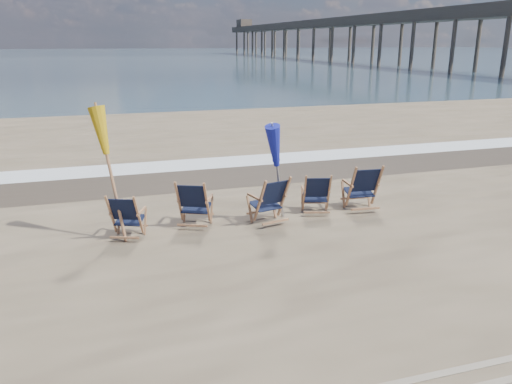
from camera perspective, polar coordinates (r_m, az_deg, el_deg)
The scene contains 11 objects.
ocean at distance 134.15m, azimuth -16.48°, elevation 14.74°, with size 400.00×400.00×0.00m, color #384F5D.
surf_foam at distance 15.02m, azimuth -6.83°, elevation 3.20°, with size 200.00×1.40×0.01m, color silver.
wet_sand_strip at distance 13.59m, azimuth -5.68°, elevation 1.77°, with size 200.00×2.60×0.00m, color #42362A.
beach_chair_0 at distance 9.33m, azimuth -13.27°, elevation -2.83°, with size 0.58×0.66×0.91m, color black, non-canonical shape.
beach_chair_1 at distance 9.68m, azimuth -5.61°, elevation -1.45°, with size 0.64×0.72×1.00m, color black, non-canonical shape.
beach_chair_2 at distance 9.99m, azimuth 3.25°, elevation -0.75°, with size 0.65×0.73×1.01m, color black, non-canonical shape.
beach_chair_3 at distance 10.53m, azimuth 8.34°, elevation -0.24°, with size 0.59×0.66×0.92m, color black, non-canonical shape.
beach_chair_4 at distance 10.97m, azimuth 13.69°, elevation 0.53°, with size 0.68×0.76×1.06m, color black, non-canonical shape.
umbrella_yellow at distance 9.16m, azimuth -16.49°, elevation 6.04°, with size 0.30×0.30×2.46m.
umbrella_blue at distance 9.82m, azimuth 2.60°, elevation 5.23°, with size 0.30×0.30×2.07m.
fishing_pier at distance 89.76m, azimuth 10.31°, elevation 17.37°, with size 4.40×140.00×9.30m, color brown, non-canonical shape.
Camera 1 is at (-2.53, -6.08, 3.53)m, focal length 35.00 mm.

